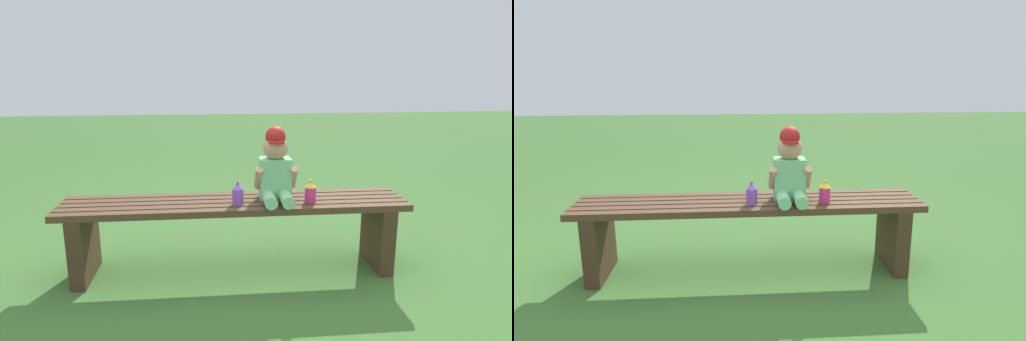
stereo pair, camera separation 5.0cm
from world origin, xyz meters
TOP-DOWN VIEW (x-y plane):
  - ground_plane at (0.00, 0.00)m, footprint 16.00×16.00m
  - park_bench at (0.00, 0.00)m, footprint 1.88×0.35m
  - child_figure at (0.22, -0.00)m, footprint 0.23×0.27m
  - sippy_cup_left at (0.01, -0.06)m, footprint 0.06×0.06m
  - sippy_cup_right at (0.41, -0.06)m, footprint 0.06×0.06m

SIDE VIEW (x-z plane):
  - ground_plane at x=0.00m, z-range 0.00..0.00m
  - park_bench at x=0.00m, z-range 0.08..0.49m
  - sippy_cup_left at x=0.01m, z-range 0.41..0.53m
  - sippy_cup_right at x=0.41m, z-range 0.41..0.53m
  - child_figure at x=0.22m, z-range 0.39..0.79m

